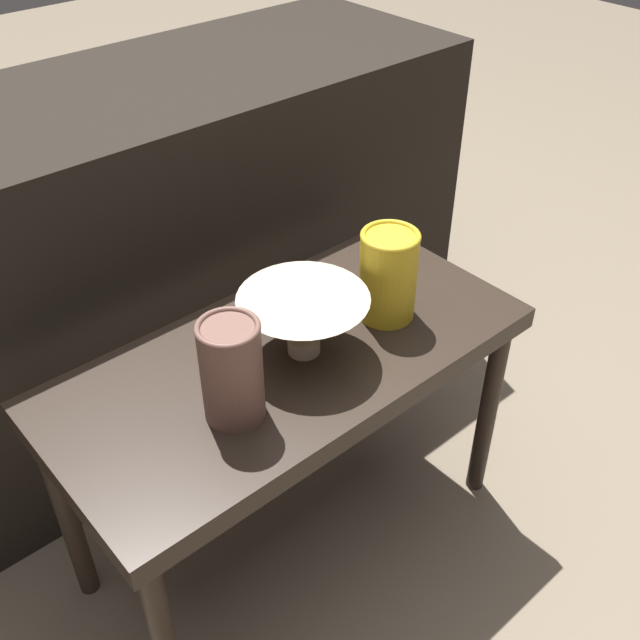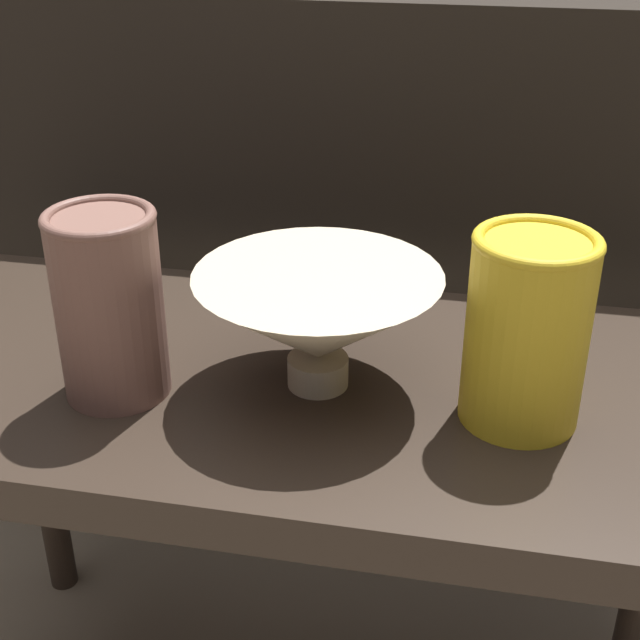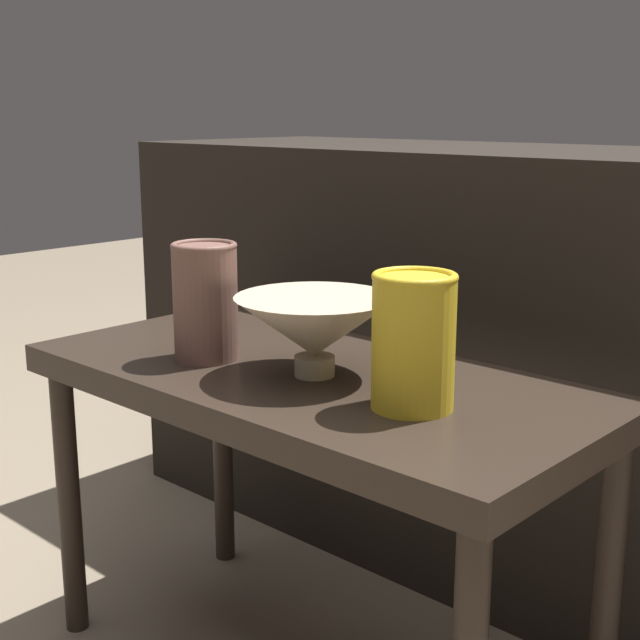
% 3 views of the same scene
% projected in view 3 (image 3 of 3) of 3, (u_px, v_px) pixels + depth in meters
% --- Properties ---
extents(table, '(0.82, 0.39, 0.48)m').
position_uv_depth(table, '(310.00, 409.00, 1.23)').
color(table, '#2D231C').
rests_on(table, ground_plane).
extents(couch_backdrop, '(1.57, 0.50, 0.76)m').
position_uv_depth(couch_backdrop, '(517.00, 359.00, 1.63)').
color(couch_backdrop, black).
rests_on(couch_backdrop, ground_plane).
extents(bowl, '(0.21, 0.21, 0.11)m').
position_uv_depth(bowl, '(315.00, 327.00, 1.17)').
color(bowl, '#C1B293').
rests_on(bowl, table).
extents(vase_textured_left, '(0.09, 0.09, 0.17)m').
position_uv_depth(vase_textured_left, '(205.00, 300.00, 1.25)').
color(vase_textured_left, brown).
rests_on(vase_textured_left, table).
extents(vase_colorful_right, '(0.10, 0.10, 0.16)m').
position_uv_depth(vase_colorful_right, '(413.00, 339.00, 1.04)').
color(vase_colorful_right, gold).
rests_on(vase_colorful_right, table).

